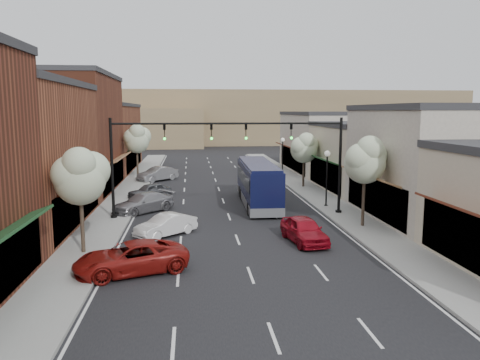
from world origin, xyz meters
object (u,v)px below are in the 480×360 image
object	(u,v)px
signal_mast_right	(308,151)
tree_left_far	(137,138)
tree_right_far	(305,147)
parked_car_e	(158,174)
red_hatchback	(304,230)
lamp_post_near	(327,169)
coach_bus	(258,183)
parked_car_b	(166,225)
tree_left_near	(80,175)
signal_mast_left	(147,153)
tree_right_near	(366,159)
lamp_post_far	(283,150)
parked_car_d	(150,191)
parked_car_c	(143,203)
parked_car_a	(131,258)

from	to	relation	value
signal_mast_right	tree_left_far	bearing A→B (deg)	127.71
tree_right_far	parked_car_e	size ratio (longest dim) A/B	1.18
parked_car_e	red_hatchback	bearing A→B (deg)	-20.99
lamp_post_near	coach_bus	size ratio (longest dim) A/B	0.40
red_hatchback	parked_car_b	world-z (taller)	red_hatchback
tree_left_far	red_hatchback	bearing A→B (deg)	-64.31
tree_right_far	parked_car_b	world-z (taller)	tree_right_far
tree_left_near	parked_car_b	world-z (taller)	tree_left_near
signal_mast_left	tree_right_near	xyz separation A→B (m)	(13.97, -4.05, -0.17)
tree_left_far	parked_car_b	world-z (taller)	tree_left_far
lamp_post_far	parked_car_d	xyz separation A→B (m)	(-14.00, -12.13, -2.35)
red_hatchback	parked_car_c	distance (m)	13.50
signal_mast_right	parked_car_e	world-z (taller)	signal_mast_right
lamp_post_near	coach_bus	xyz separation A→B (m)	(-5.12, 1.69, -1.23)
parked_car_c	signal_mast_left	bearing A→B (deg)	-28.16
tree_left_far	parked_car_c	bearing A→B (deg)	-82.57
parked_car_b	tree_right_near	bearing A→B (deg)	51.65
parked_car_d	tree_left_near	bearing A→B (deg)	-42.69
parked_car_d	coach_bus	bearing A→B (deg)	32.15
lamp_post_near	red_hatchback	world-z (taller)	lamp_post_near
parked_car_a	parked_car_b	xyz separation A→B (m)	(1.28, 6.47, -0.07)
tree_right_near	red_hatchback	xyz separation A→B (m)	(-4.62, -2.90, -3.71)
red_hatchback	parked_car_d	distance (m)	17.84
tree_left_far	parked_car_b	xyz separation A→B (m)	(4.05, -22.59, -3.95)
signal_mast_left	parked_car_e	world-z (taller)	signal_mast_left
tree_right_near	parked_car_a	bearing A→B (deg)	-152.97
signal_mast_right	tree_left_near	world-z (taller)	signal_mast_right
tree_left_near	parked_car_a	distance (m)	5.41
signal_mast_right	lamp_post_far	size ratio (longest dim) A/B	1.85
tree_right_near	parked_car_d	world-z (taller)	tree_right_near
lamp_post_far	coach_bus	world-z (taller)	lamp_post_far
parked_car_d	lamp_post_far	bearing A→B (deg)	95.56
red_hatchback	parked_car_a	bearing A→B (deg)	-163.32
tree_left_near	red_hatchback	distance (m)	12.52
lamp_post_far	red_hatchback	distance (m)	27.35
lamp_post_far	parked_car_e	bearing A→B (deg)	-172.04
tree_left_far	parked_car_e	distance (m)	4.36
tree_right_far	parked_car_d	size ratio (longest dim) A/B	1.42
lamp_post_far	parked_car_b	world-z (taller)	lamp_post_far
tree_right_near	lamp_post_near	distance (m)	6.74
lamp_post_far	signal_mast_right	bearing A→B (deg)	-96.22
tree_left_far	lamp_post_far	distance (m)	16.26
signal_mast_right	tree_left_near	xyz separation A→B (m)	(-13.87, -8.05, -0.40)
tree_right_near	tree_left_far	xyz separation A→B (m)	(-16.60, 22.00, 0.15)
tree_right_near	lamp_post_far	bearing A→B (deg)	91.30
tree_left_near	lamp_post_far	size ratio (longest dim) A/B	1.28
parked_car_c	parked_car_e	distance (m)	15.84
parked_car_b	lamp_post_near	bearing A→B (deg)	79.73
tree_right_far	parked_car_e	bearing A→B (deg)	157.25
tree_right_near	parked_car_d	distance (m)	19.19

